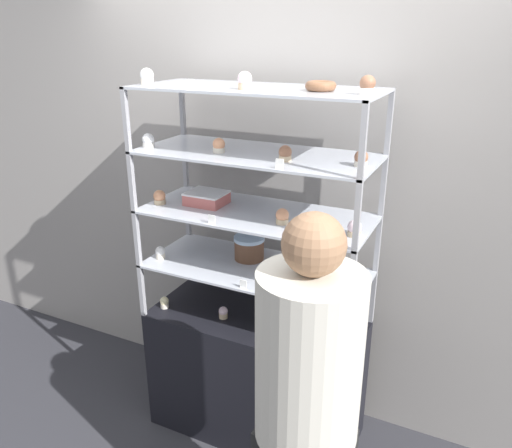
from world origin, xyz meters
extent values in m
plane|color=#2D2D33|center=(0.00, 0.00, 0.00)|extent=(20.00, 20.00, 0.00)
cube|color=gray|center=(0.00, 0.40, 1.30)|extent=(8.00, 0.05, 2.60)
cube|color=black|center=(0.00, 0.00, 0.37)|extent=(1.17, 0.50, 0.74)
cube|color=#99999E|center=(-0.57, 0.24, 0.90)|extent=(0.02, 0.02, 0.31)
cube|color=#99999E|center=(0.57, 0.24, 0.90)|extent=(0.02, 0.02, 0.31)
cube|color=#99999E|center=(-0.57, -0.24, 0.90)|extent=(0.02, 0.02, 0.31)
cube|color=#99999E|center=(0.57, -0.24, 0.90)|extent=(0.02, 0.02, 0.31)
cube|color=#B7BCC6|center=(0.00, 0.00, 1.04)|extent=(1.17, 0.50, 0.01)
cube|color=#99999E|center=(-0.57, 0.24, 1.20)|extent=(0.02, 0.02, 0.31)
cube|color=#99999E|center=(0.57, 0.24, 1.20)|extent=(0.02, 0.02, 0.31)
cube|color=#99999E|center=(-0.57, -0.24, 1.20)|extent=(0.02, 0.02, 0.31)
cube|color=#99999E|center=(0.57, -0.24, 1.20)|extent=(0.02, 0.02, 0.31)
cube|color=#B7BCC6|center=(0.00, 0.00, 1.35)|extent=(1.17, 0.50, 0.01)
cube|color=#99999E|center=(-0.57, 0.24, 1.51)|extent=(0.02, 0.02, 0.31)
cube|color=#99999E|center=(0.57, 0.24, 1.51)|extent=(0.02, 0.02, 0.31)
cube|color=#99999E|center=(-0.57, -0.24, 1.51)|extent=(0.02, 0.02, 0.31)
cube|color=#99999E|center=(0.57, -0.24, 1.51)|extent=(0.02, 0.02, 0.31)
cube|color=#B7BCC6|center=(0.00, 0.00, 1.66)|extent=(1.17, 0.50, 0.01)
cube|color=#99999E|center=(-0.57, 0.24, 1.82)|extent=(0.02, 0.02, 0.31)
cube|color=#99999E|center=(0.57, 0.24, 1.82)|extent=(0.02, 0.02, 0.31)
cube|color=#99999E|center=(-0.57, -0.24, 1.82)|extent=(0.02, 0.02, 0.31)
cube|color=#99999E|center=(0.57, -0.24, 1.82)|extent=(0.02, 0.02, 0.31)
cube|color=#B7BCC6|center=(0.00, 0.00, 1.96)|extent=(1.17, 0.50, 0.01)
cylinder|color=brown|center=(-0.08, 0.08, 1.10)|extent=(0.16, 0.16, 0.11)
cylinder|color=silver|center=(-0.08, 0.08, 1.17)|extent=(0.17, 0.17, 0.02)
cube|color=#C66660|center=(-0.29, 0.01, 1.38)|extent=(0.20, 0.17, 0.06)
cube|color=white|center=(-0.29, 0.01, 1.42)|extent=(0.20, 0.17, 0.01)
cylinder|color=beige|center=(-0.51, -0.12, 0.76)|extent=(0.05, 0.05, 0.03)
sphere|color=#F4EAB2|center=(-0.51, -0.12, 0.79)|extent=(0.05, 0.05, 0.05)
cylinder|color=#CCB28C|center=(-0.16, -0.08, 0.76)|extent=(0.05, 0.05, 0.03)
sphere|color=silver|center=(-0.16, -0.08, 0.79)|extent=(0.05, 0.05, 0.05)
cylinder|color=white|center=(0.17, -0.07, 0.76)|extent=(0.05, 0.05, 0.03)
sphere|color=#F4EAB2|center=(0.17, -0.07, 0.79)|extent=(0.05, 0.05, 0.05)
cylinder|color=beige|center=(0.54, -0.05, 0.76)|extent=(0.05, 0.05, 0.03)
sphere|color=silver|center=(0.54, -0.05, 0.79)|extent=(0.05, 0.05, 0.05)
cube|color=white|center=(0.33, -0.23, 0.77)|extent=(0.04, 0.00, 0.04)
cylinder|color=beige|center=(-0.52, -0.12, 1.06)|extent=(0.05, 0.05, 0.03)
sphere|color=white|center=(-0.52, -0.12, 1.09)|extent=(0.05, 0.05, 0.05)
cylinder|color=white|center=(0.18, -0.08, 1.06)|extent=(0.05, 0.05, 0.03)
sphere|color=#F4EAB2|center=(0.18, -0.08, 1.09)|extent=(0.05, 0.05, 0.05)
cylinder|color=white|center=(0.54, -0.08, 1.06)|extent=(0.05, 0.05, 0.03)
sphere|color=white|center=(0.54, -0.08, 1.09)|extent=(0.05, 0.05, 0.05)
cube|color=white|center=(0.04, -0.23, 1.07)|extent=(0.04, 0.00, 0.04)
cylinder|color=#CCB28C|center=(-0.52, -0.10, 1.37)|extent=(0.06, 0.06, 0.03)
sphere|color=#E5996B|center=(-0.52, -0.10, 1.40)|extent=(0.06, 0.06, 0.06)
cylinder|color=#CCB28C|center=(0.18, -0.08, 1.37)|extent=(0.06, 0.06, 0.03)
sphere|color=#E5996B|center=(0.18, -0.08, 1.40)|extent=(0.06, 0.06, 0.06)
cylinder|color=#CCB28C|center=(0.53, -0.09, 1.37)|extent=(0.06, 0.06, 0.03)
sphere|color=silver|center=(0.53, -0.09, 1.40)|extent=(0.06, 0.06, 0.06)
cube|color=white|center=(-0.12, -0.23, 1.38)|extent=(0.04, 0.00, 0.04)
cylinder|color=white|center=(-0.54, -0.13, 1.67)|extent=(0.06, 0.06, 0.03)
sphere|color=white|center=(-0.54, -0.13, 1.70)|extent=(0.06, 0.06, 0.06)
cylinder|color=beige|center=(-0.16, -0.07, 1.67)|extent=(0.06, 0.06, 0.03)
sphere|color=#E5996B|center=(-0.16, -0.07, 1.70)|extent=(0.06, 0.06, 0.06)
cylinder|color=#CCB28C|center=(0.19, -0.09, 1.67)|extent=(0.06, 0.06, 0.03)
sphere|color=#8C5B42|center=(0.19, -0.09, 1.70)|extent=(0.06, 0.06, 0.06)
cylinder|color=beige|center=(0.52, -0.04, 1.67)|extent=(0.06, 0.06, 0.03)
sphere|color=#8C5B42|center=(0.52, -0.04, 1.70)|extent=(0.06, 0.06, 0.06)
cube|color=white|center=(0.22, -0.23, 1.68)|extent=(0.04, 0.00, 0.04)
cylinder|color=beige|center=(-0.52, -0.13, 1.98)|extent=(0.06, 0.06, 0.03)
sphere|color=white|center=(-0.52, -0.13, 2.01)|extent=(0.06, 0.06, 0.06)
cylinder|color=#CCB28C|center=(0.00, -0.11, 1.98)|extent=(0.06, 0.06, 0.03)
sphere|color=silver|center=(0.00, -0.11, 2.01)|extent=(0.06, 0.06, 0.06)
cylinder|color=white|center=(0.53, -0.08, 1.98)|extent=(0.06, 0.06, 0.03)
sphere|color=#8C5B42|center=(0.53, -0.08, 2.01)|extent=(0.06, 0.06, 0.06)
cube|color=white|center=(-0.21, -0.23, 1.99)|extent=(0.04, 0.00, 0.04)
torus|color=brown|center=(0.32, -0.02, 1.99)|extent=(0.13, 0.13, 0.04)
cylinder|color=beige|center=(0.55, -0.69, 1.11)|extent=(0.39, 0.39, 0.67)
sphere|color=#936B4C|center=(0.55, -0.69, 1.55)|extent=(0.22, 0.22, 0.22)
camera|label=1|loc=(1.03, -2.12, 2.20)|focal=35.00mm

